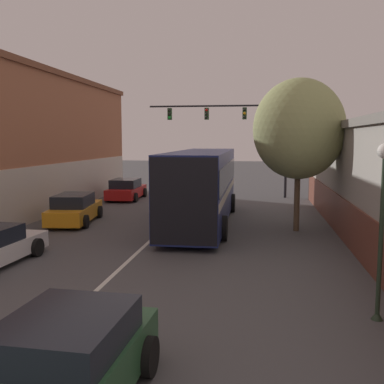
{
  "coord_description": "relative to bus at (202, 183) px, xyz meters",
  "views": [
    {
      "loc": [
        4.17,
        -2.0,
        3.94
      ],
      "look_at": [
        1.4,
        16.46,
        1.75
      ],
      "focal_mm": 42.0,
      "sensor_mm": 36.0,
      "label": 1
    }
  ],
  "objects": [
    {
      "name": "street_tree_near",
      "position": [
        4.24,
        -1.05,
        2.46
      ],
      "size": [
        3.86,
        3.47,
        6.5
      ],
      "color": "brown",
      "rests_on": "ground_plane"
    },
    {
      "name": "hatchback_foreground",
      "position": [
        -0.15,
        -14.87,
        -1.24
      ],
      "size": [
        2.21,
        4.13,
        1.39
      ],
      "rotation": [
        0.0,
        0.0,
        1.53
      ],
      "color": "#285633",
      "rests_on": "ground_plane"
    },
    {
      "name": "parked_car_left_far",
      "position": [
        -6.0,
        -0.71,
        -1.25
      ],
      "size": [
        2.3,
        4.53,
        1.39
      ],
      "rotation": [
        0.0,
        0.0,
        1.69
      ],
      "color": "orange",
      "rests_on": "ground_plane"
    },
    {
      "name": "parked_car_left_near",
      "position": [
        -6.04,
        7.81,
        -1.27
      ],
      "size": [
        2.15,
        4.3,
        1.36
      ],
      "rotation": [
        0.0,
        0.0,
        1.6
      ],
      "color": "red",
      "rests_on": "ground_plane"
    },
    {
      "name": "bus",
      "position": [
        0.0,
        0.0,
        0.0
      ],
      "size": [
        2.85,
        11.35,
        3.4
      ],
      "rotation": [
        0.0,
        0.0,
        1.58
      ],
      "color": "navy",
      "rests_on": "ground_plane"
    },
    {
      "name": "street_lamp",
      "position": [
        5.23,
        -10.66,
        0.42
      ],
      "size": [
        0.33,
        0.33,
        3.86
      ],
      "color": "#233323",
      "rests_on": "ground_plane"
    },
    {
      "name": "lane_center_line",
      "position": [
        -1.56,
        -2.17,
        -1.91
      ],
      "size": [
        0.14,
        44.92,
        0.01
      ],
      "color": "silver",
      "rests_on": "ground_plane"
    },
    {
      "name": "traffic_signal_gantry",
      "position": [
        1.2,
        10.28,
        2.99
      ],
      "size": [
        9.47,
        0.36,
        6.51
      ],
      "color": "black",
      "rests_on": "ground_plane"
    }
  ]
}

